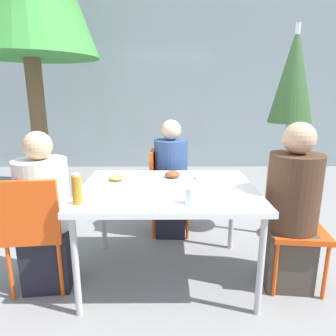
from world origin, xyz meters
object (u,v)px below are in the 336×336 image
Objects in this scene: person_left at (45,217)px; bottle at (77,189)px; chair_left at (35,225)px; closed_umbrella at (293,84)px; chair_right at (294,216)px; drinking_cup at (190,195)px; person_right at (291,212)px; chair_far at (163,184)px; salad_bowl at (205,176)px; person_far at (171,182)px.

bottle is at bearing -42.91° from person_left.
chair_left is 2.47m from closed_umbrella.
chair_right is at bearing 11.40° from bottle.
chair_left is at bearing -122.03° from person_left.
closed_umbrella is 18.72× the size of drinking_cup.
person_right reaches higher than chair_far.
salad_bowl is at bearing 32.15° from bottle.
person_right is 1.41× the size of chair_far.
person_right is at bearing 48.38° from person_far.
bottle is at bearing 15.42° from person_right.
chair_left is 1.33m from salad_bowl.
bottle is at bearing -29.57° from chair_left.
closed_umbrella is 10.04× the size of bottle.
bottle is (-1.54, -0.31, 0.32)m from chair_right.
chair_far is at bearing 121.08° from salad_bowl.
bottle reaches higher than chair_right.
person_far reaches higher than salad_bowl.
salad_bowl is (0.35, -0.58, 0.25)m from chair_far.
chair_right is (1.86, 0.06, -0.03)m from person_left.
salad_bowl is at bearing 8.63° from person_left.
drinking_cup is (-0.76, -0.23, 0.22)m from person_right.
person_right is 0.61× the size of closed_umbrella.
bottle is at bearing -147.85° from salad_bowl.
chair_left is 1.91m from chair_right.
chair_far is (-1.01, 0.83, 0.00)m from chair_right.
bottle is 1.23× the size of salad_bowl.
person_right is at bearing -28.12° from salad_bowl.
person_left is 0.50m from bottle.
drinking_cup is at bearing -18.93° from person_left.
person_right reaches higher than bottle.
closed_umbrella is (0.19, 0.73, 0.99)m from chair_right.
chair_right is 5.37× the size of salad_bowl.
drinking_cup is at bearing -106.65° from salad_bowl.
person_far reaches higher than bottle.
person_far is at bearing 177.60° from closed_umbrella.
salad_bowl is at bearing -14.15° from chair_right.
person_right is at bearing 49.07° from chair_far.
drinking_cup is (0.18, -1.13, 0.28)m from chair_far.
person_far is (-0.87, 0.85, -0.02)m from person_right.
person_far is at bearing -33.41° from chair_right.
person_right is at bearing 57.97° from chair_right.
chair_far is 0.10m from person_far.
chair_right is 0.71× the size of person_right.
person_far is 0.58× the size of closed_umbrella.
bottle is (0.37, -0.16, 0.32)m from chair_left.
closed_umbrella is at bearing -100.63° from person_right.
chair_right is at bearing 52.84° from person_far.
chair_left is 5.37× the size of salad_bowl.
person_left is 1.34× the size of chair_right.
chair_left is 8.14× the size of drinking_cup.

